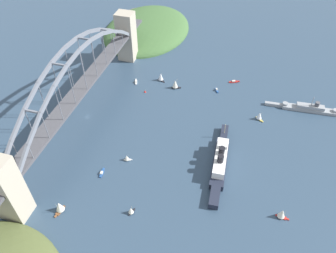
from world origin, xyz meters
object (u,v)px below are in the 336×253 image
seaplane_taxiing_near_bridge (89,80)px  small_boat_9 (127,158)px  small_boat_6 (136,82)px  small_boat_7 (59,207)px  small_boat_0 (131,210)px  small_boat_4 (260,116)px  small_boat_1 (102,173)px  small_boat_5 (282,214)px  small_boat_8 (175,84)px  small_boat_3 (161,77)px  small_boat_10 (234,82)px  harbor_arch_bridge (81,91)px  small_boat_2 (217,90)px  naval_cruiser (311,109)px  ocean_liner (220,161)px  channel_marker_buoy (145,91)px

seaplane_taxiing_near_bridge → small_boat_9: bearing=41.0°
small_boat_6 → seaplane_taxiing_near_bridge: bearing=-76.2°
small_boat_7 → small_boat_9: size_ratio=1.54×
small_boat_0 → small_boat_4: (-128.05, 79.16, 0.99)m
small_boat_1 → small_boat_5: 138.67m
small_boat_4 → small_boat_8: size_ratio=0.81×
small_boat_0 → small_boat_3: small_boat_3 is taller
small_boat_0 → small_boat_4: bearing=148.3°
small_boat_0 → small_boat_10: bearing=165.0°
small_boat_7 → small_boat_10: small_boat_7 is taller
small_boat_4 → small_boat_6: 133.53m
small_boat_0 → small_boat_3: 164.49m
small_boat_1 → small_boat_5: (0.42, 138.62, 3.66)m
harbor_arch_bridge → seaplane_taxiing_near_bridge: 64.43m
small_boat_1 → small_boat_5: bearing=89.8°
small_boat_2 → small_boat_7: (172.76, -82.93, 4.11)m
small_boat_0 → naval_cruiser: bearing=140.9°
ocean_liner → small_boat_6: (-88.83, -105.49, -4.71)m
harbor_arch_bridge → small_boat_4: bearing=104.9°
harbor_arch_bridge → small_boat_5: size_ratio=29.21×
small_boat_0 → small_boat_1: size_ratio=0.76×
small_boat_9 → channel_marker_buoy: 92.93m
naval_cruiser → small_boat_10: 81.54m
seaplane_taxiing_near_bridge → small_boat_0: small_boat_0 is taller
small_boat_7 → seaplane_taxiing_near_bridge: bearing=-160.9°
small_boat_2 → small_boat_5: bearing=27.6°
small_boat_8 → naval_cruiser: bearing=90.6°
seaplane_taxiing_near_bridge → small_boat_5: size_ratio=1.20×
naval_cruiser → small_boat_7: (166.72, -175.27, 2.27)m
naval_cruiser → small_boat_4: naval_cruiser is taller
channel_marker_buoy → small_boat_10: bearing=116.8°
small_boat_4 → small_boat_10: 61.08m
harbor_arch_bridge → small_boat_4: harbor_arch_bridge is taller
naval_cruiser → small_boat_4: (26.39, -46.50, 1.64)m
naval_cruiser → small_boat_9: naval_cruiser is taller
ocean_liner → small_boat_9: (16.29, -74.39, -2.42)m
channel_marker_buoy → naval_cruiser: bearing=96.0°
small_boat_9 → channel_marker_buoy: small_boat_9 is taller
small_boat_3 → small_boat_9: 116.36m
small_boat_2 → small_boat_7: bearing=-25.6°
small_boat_5 → small_boat_9: small_boat_5 is taller
small_boat_8 → channel_marker_buoy: size_ratio=4.18×
naval_cruiser → small_boat_2: (-6.04, -92.35, -1.84)m
small_boat_9 → small_boat_10: size_ratio=0.63×
ocean_liner → small_boat_10: bearing=-177.8°
seaplane_taxiing_near_bridge → small_boat_4: size_ratio=1.24×
harbor_arch_bridge → small_boat_4: (-41.76, 157.08, -26.10)m
small_boat_8 → small_boat_9: 107.76m
small_boat_0 → small_boat_10: size_ratio=0.65×
seaplane_taxiing_near_bridge → small_boat_0: (138.89, 101.95, 1.32)m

